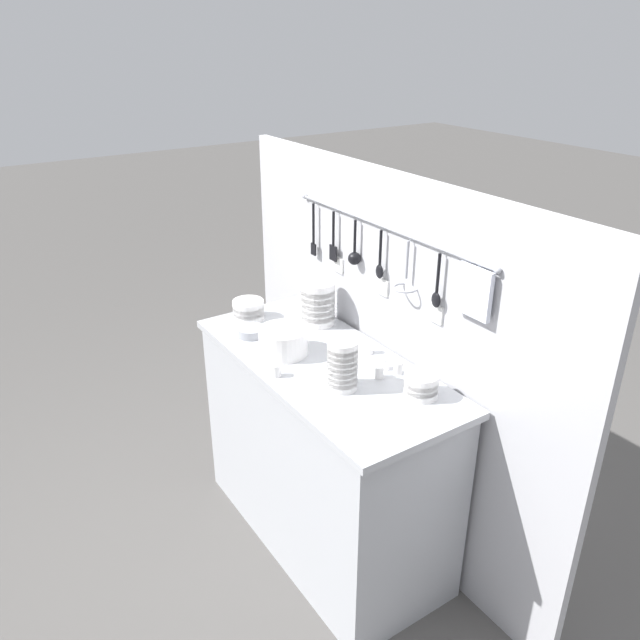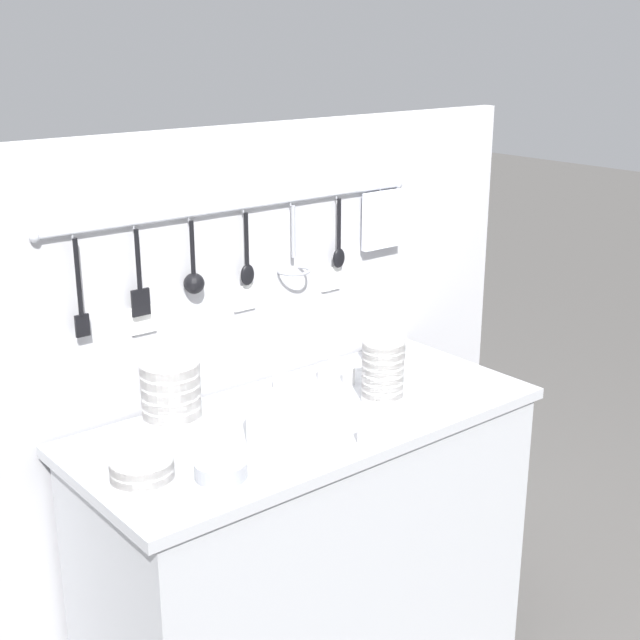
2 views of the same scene
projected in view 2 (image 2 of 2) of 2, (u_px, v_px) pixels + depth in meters
counter at (309, 564)px, 2.51m from camera, size 1.27×0.56×0.92m
back_wall at (243, 408)px, 2.62m from camera, size 2.07×0.11×1.65m
bowl_stack_nested_right at (385, 350)px, 2.71m from camera, size 0.13×0.13×0.09m
bowl_stack_tall_left at (142, 468)px, 1.98m from camera, size 0.14×0.14×0.09m
bowl_stack_wide_centre at (383, 368)px, 2.42m from camera, size 0.11×0.11×0.20m
bowl_stack_short_front at (171, 389)px, 2.27m from camera, size 0.15×0.15×0.20m
plate_stack at (288, 424)px, 2.18m from camera, size 0.20×0.20×0.11m
steel_mixing_bowl at (221, 469)px, 2.03m from camera, size 0.12×0.12×0.04m
cup_front_right at (324, 372)px, 2.59m from camera, size 0.04×0.04×0.05m
cup_front_left at (349, 375)px, 2.57m from camera, size 0.04×0.04×0.05m
cup_edge_near at (279, 381)px, 2.53m from camera, size 0.04×0.04×0.05m
cup_back_left at (366, 434)px, 2.20m from camera, size 0.04×0.04×0.05m
cup_centre at (335, 366)px, 2.64m from camera, size 0.04×0.04×0.05m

